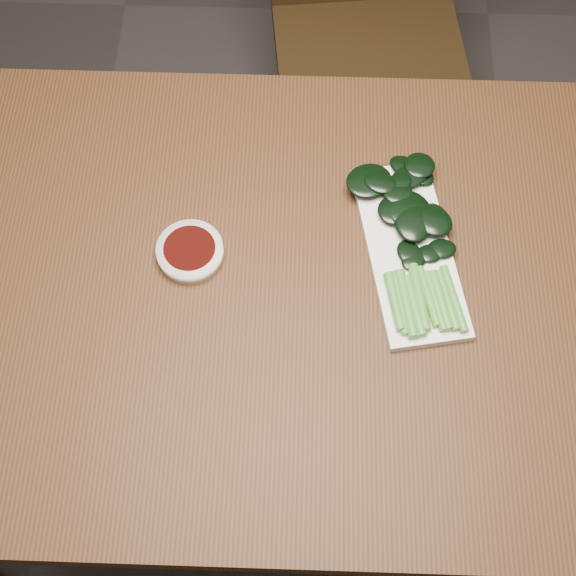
{
  "coord_description": "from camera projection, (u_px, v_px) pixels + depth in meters",
  "views": [
    {
      "loc": [
        0.0,
        -0.54,
        1.8
      ],
      "look_at": [
        -0.01,
        -0.01,
        0.76
      ],
      "focal_mm": 50.0,
      "sensor_mm": 36.0,
      "label": 1
    }
  ],
  "objects": [
    {
      "name": "sauce_bowl",
      "position": [
        190.0,
        252.0,
        1.19
      ],
      "size": [
        0.1,
        0.1,
        0.03
      ],
      "color": "white",
      "rests_on": "table"
    },
    {
      "name": "table",
      "position": [
        296.0,
        306.0,
        1.25
      ],
      "size": [
        1.4,
        0.8,
        0.75
      ],
      "color": "#412512",
      "rests_on": "ground"
    },
    {
      "name": "chair_far",
      "position": [
        369.0,
        21.0,
        1.77
      ],
      "size": [
        0.46,
        0.46,
        0.89
      ],
      "rotation": [
        0.0,
        0.0,
        0.11
      ],
      "color": "black",
      "rests_on": "ground"
    },
    {
      "name": "gai_lan",
      "position": [
        413.0,
        235.0,
        1.19
      ],
      "size": [
        0.18,
        0.33,
        0.02
      ],
      "color": "#4C9A35",
      "rests_on": "serving_plate"
    },
    {
      "name": "serving_plate",
      "position": [
        409.0,
        252.0,
        1.2
      ],
      "size": [
        0.17,
        0.32,
        0.01
      ],
      "rotation": [
        0.0,
        0.0,
        0.18
      ],
      "color": "white",
      "rests_on": "table"
    },
    {
      "name": "ground",
      "position": [
        293.0,
        432.0,
        1.85
      ],
      "size": [
        6.0,
        6.0,
        0.0
      ],
      "primitive_type": "plane",
      "color": "#322F2F",
      "rests_on": "ground"
    }
  ]
}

